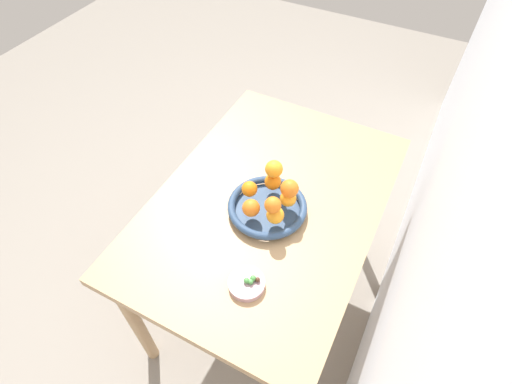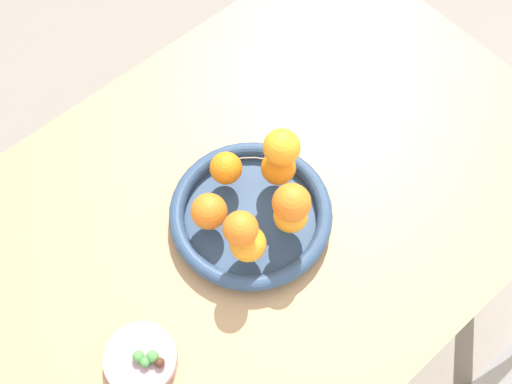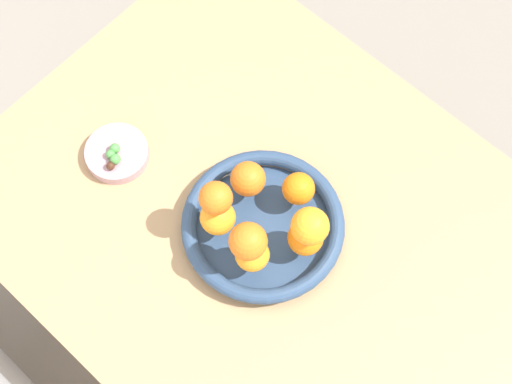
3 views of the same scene
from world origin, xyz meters
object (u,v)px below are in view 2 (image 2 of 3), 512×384
(orange_1, at_px, (291,216))
(candy_ball_2, at_px, (145,362))
(candy_dish, at_px, (141,359))
(orange_3, at_px, (226,168))
(orange_2, at_px, (280,169))
(candy_ball_1, at_px, (153,356))
(orange_6, at_px, (280,146))
(orange_0, at_px, (248,244))
(dining_table, at_px, (264,218))
(candy_ball_0, at_px, (138,356))
(orange_5, at_px, (292,203))
(candy_ball_3, at_px, (160,363))
(orange_4, at_px, (209,211))
(fruit_bowl, at_px, (251,214))
(orange_7, at_px, (241,229))

(orange_1, relative_size, candy_ball_2, 3.44)
(candy_dish, distance_m, orange_3, 0.33)
(orange_2, relative_size, candy_ball_1, 3.10)
(orange_6, bearing_deg, candy_dish, 13.98)
(orange_0, bearing_deg, dining_table, -144.74)
(orange_1, xyz_separation_m, orange_3, (0.02, -0.14, -0.00))
(candy_dish, distance_m, orange_6, 0.39)
(orange_6, bearing_deg, orange_1, 59.23)
(candy_ball_0, bearing_deg, dining_table, -165.25)
(orange_1, distance_m, orange_6, 0.11)
(orange_5, distance_m, candy_ball_3, 0.31)
(orange_4, xyz_separation_m, candy_ball_3, (0.20, 0.13, -0.04))
(orange_2, xyz_separation_m, orange_3, (0.07, -0.06, -0.00))
(candy_dish, distance_m, orange_4, 0.25)
(orange_5, height_order, orange_6, orange_6)
(orange_2, xyz_separation_m, orange_4, (0.14, -0.02, 0.00))
(dining_table, distance_m, fruit_bowl, 0.12)
(candy_ball_1, bearing_deg, orange_5, -176.16)
(orange_0, distance_m, orange_3, 0.14)
(dining_table, bearing_deg, candy_ball_0, 14.75)
(candy_ball_2, distance_m, candy_ball_3, 0.02)
(orange_3, xyz_separation_m, candy_ball_1, (0.28, 0.16, -0.04))
(candy_dish, relative_size, orange_3, 2.04)
(fruit_bowl, bearing_deg, orange_1, 117.73)
(orange_6, bearing_deg, orange_5, 57.70)
(candy_ball_1, bearing_deg, fruit_bowl, -162.56)
(orange_7, xyz_separation_m, candy_ball_1, (0.21, 0.04, -0.09))
(orange_0, bearing_deg, candy_ball_1, 8.27)
(orange_5, relative_size, orange_6, 1.00)
(dining_table, relative_size, orange_4, 18.40)
(orange_4, xyz_separation_m, orange_5, (-0.09, 0.10, 0.06))
(fruit_bowl, distance_m, orange_7, 0.13)
(fruit_bowl, height_order, orange_2, orange_2)
(candy_ball_0, bearing_deg, orange_3, -153.84)
(fruit_bowl, bearing_deg, dining_table, -160.16)
(candy_dish, relative_size, orange_6, 1.85)
(orange_5, bearing_deg, orange_4, -46.98)
(orange_3, height_order, orange_7, orange_7)
(candy_ball_0, bearing_deg, orange_2, -166.99)
(orange_4, xyz_separation_m, orange_6, (-0.14, 0.01, 0.06))
(orange_5, bearing_deg, fruit_bowl, -67.36)
(candy_dish, bearing_deg, orange_2, -167.00)
(candy_ball_0, xyz_separation_m, candy_ball_2, (-0.00, 0.01, -0.00))
(candy_dish, height_order, orange_5, orange_5)
(fruit_bowl, xyz_separation_m, orange_4, (0.06, -0.03, 0.05))
(dining_table, relative_size, orange_3, 19.96)
(orange_0, bearing_deg, orange_2, -152.72)
(candy_dish, relative_size, orange_4, 1.88)
(orange_6, bearing_deg, orange_4, -3.89)
(candy_ball_0, bearing_deg, fruit_bowl, -166.12)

